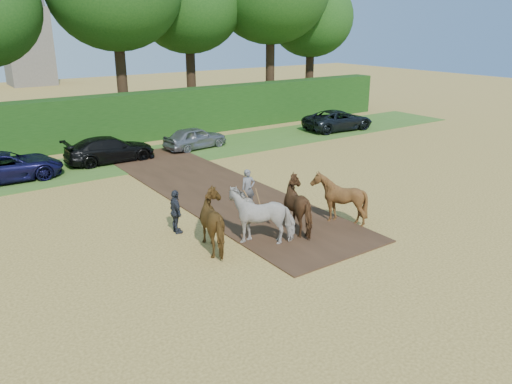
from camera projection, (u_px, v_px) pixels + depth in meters
ground at (283, 254)px, 16.23m from camera, size 120.00×120.00×0.00m
earth_strip at (214, 189)px, 22.46m from camera, size 4.50×17.00×0.05m
grass_verge at (125, 161)px, 27.08m from camera, size 50.00×5.00×0.03m
hedgerow at (95, 121)px, 30.10m from camera, size 46.00×1.60×3.00m
spectator_far at (176, 212)px, 17.60m from camera, size 0.50×0.98×1.60m
plough_team at (282, 209)px, 17.45m from camera, size 6.53×4.54×1.91m
parked_cars at (121, 150)px, 26.66m from camera, size 36.78×3.30×1.41m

